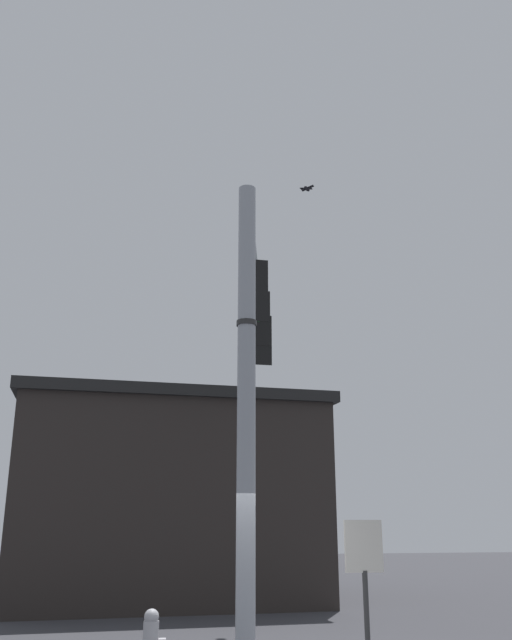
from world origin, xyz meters
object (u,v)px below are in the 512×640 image
(traffic_light_mid_inner, at_px, (256,320))
(historical_marker, at_px, (365,570))
(bird_flying, at_px, (307,189))
(traffic_light_mid_outer, at_px, (259,342))
(fire_hydrant, at_px, (151,637))
(traffic_light_nearest_pole, at_px, (252,293))
(street_name_sign, at_px, (248,328))

(traffic_light_mid_inner, xyz_separation_m, historical_marker, (0.97, -3.37, -4.88))
(traffic_light_mid_inner, bearing_deg, bird_flying, -19.97)
(traffic_light_mid_outer, height_order, fire_hydrant, traffic_light_mid_outer)
(traffic_light_mid_outer, height_order, bird_flying, bird_flying)
(fire_hydrant, bearing_deg, historical_marker, -19.74)
(bird_flying, bearing_deg, traffic_light_nearest_pole, -139.16)
(traffic_light_nearest_pole, bearing_deg, street_name_sign, -103.99)
(historical_marker, bearing_deg, traffic_light_mid_inner, 105.99)
(traffic_light_mid_inner, relative_size, street_name_sign, 1.04)
(street_name_sign, bearing_deg, traffic_light_nearest_pole, 76.01)
(street_name_sign, distance_m, bird_flying, 5.44)
(street_name_sign, height_order, historical_marker, street_name_sign)
(street_name_sign, bearing_deg, historical_marker, -4.21)
(street_name_sign, xyz_separation_m, historical_marker, (1.78, -0.13, -3.71))
(bird_flying, height_order, fire_hydrant, bird_flying)
(traffic_light_mid_outer, xyz_separation_m, fire_hydrant, (-2.54, -4.00, -5.86))
(traffic_light_mid_outer, xyz_separation_m, street_name_sign, (-1.25, -4.97, -1.16))
(traffic_light_nearest_pole, height_order, bird_flying, bird_flying)
(street_name_sign, relative_size, bird_flying, 4.23)
(traffic_light_mid_outer, bearing_deg, fire_hydrant, -122.46)
(historical_marker, bearing_deg, bird_flying, 87.45)
(traffic_light_mid_outer, height_order, historical_marker, traffic_light_mid_outer)
(historical_marker, bearing_deg, fire_hydrant, 160.26)
(traffic_light_mid_outer, bearing_deg, street_name_sign, -104.12)
(fire_hydrant, height_order, historical_marker, historical_marker)
(street_name_sign, bearing_deg, bird_flying, 56.07)
(traffic_light_mid_outer, relative_size, bird_flying, 4.40)
(traffic_light_mid_outer, distance_m, fire_hydrant, 7.54)
(traffic_light_mid_inner, xyz_separation_m, street_name_sign, (-0.81, -3.24, -1.16))
(bird_flying, height_order, historical_marker, bird_flying)
(fire_hydrant, bearing_deg, bird_flying, 30.27)
(street_name_sign, xyz_separation_m, fire_hydrant, (-1.29, 0.97, -4.70))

